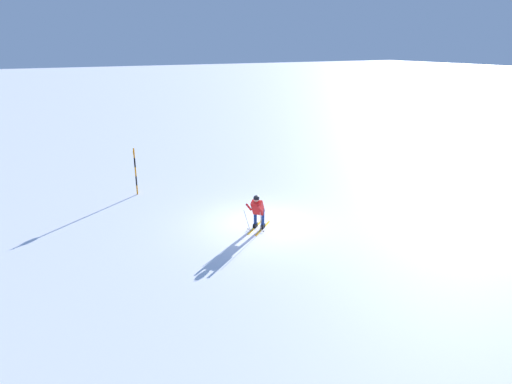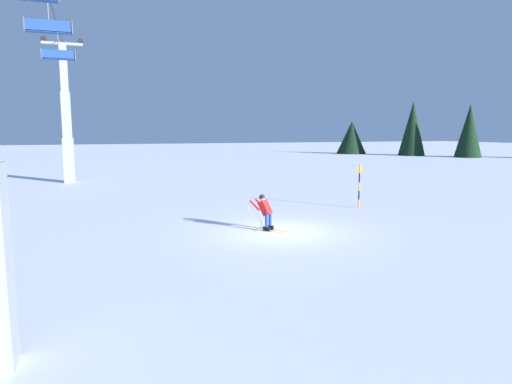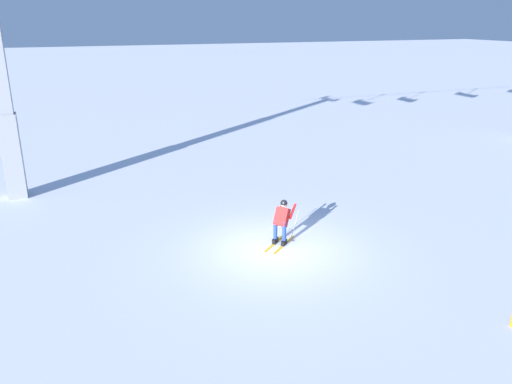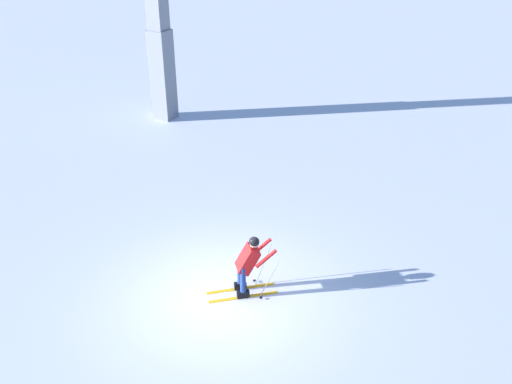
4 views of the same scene
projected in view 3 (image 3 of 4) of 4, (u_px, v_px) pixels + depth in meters
ground_plane at (275, 250)px, 16.44m from camera, size 260.00×260.00×0.00m
skier_carving_main at (282, 219)px, 16.72m from camera, size 1.55×1.45×1.60m
lift_tower_near at (1, 86)px, 19.81m from camera, size 0.75×2.40×11.08m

